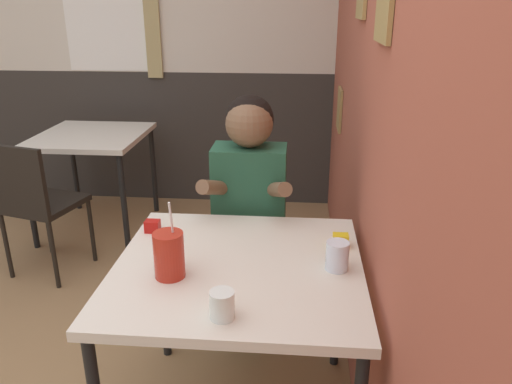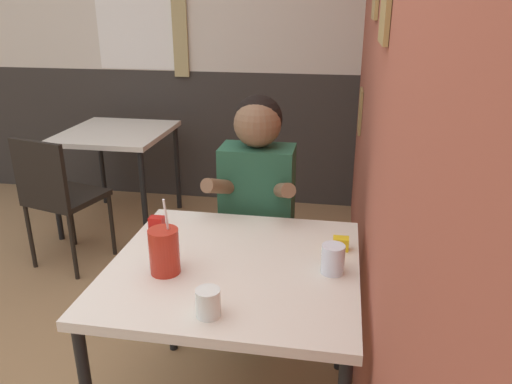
# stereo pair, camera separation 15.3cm
# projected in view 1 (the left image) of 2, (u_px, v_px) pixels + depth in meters

# --- Properties ---
(brick_wall_right) EXTENTS (0.08, 4.74, 2.70)m
(brick_wall_right) POSITION_uv_depth(u_px,v_px,m) (360.00, 61.00, 2.56)
(brick_wall_right) COLOR #9E4C38
(brick_wall_right) RESTS_ON ground_plane
(back_wall) EXTENTS (5.52, 0.09, 2.70)m
(back_wall) POSITION_uv_depth(u_px,v_px,m) (175.00, 39.00, 3.96)
(back_wall) COLOR beige
(back_wall) RESTS_ON ground_plane
(main_table) EXTENTS (0.90, 0.88, 0.74)m
(main_table) POSITION_uv_depth(u_px,v_px,m) (238.00, 281.00, 1.83)
(main_table) COLOR beige
(main_table) RESTS_ON ground_plane
(background_table) EXTENTS (0.75, 0.80, 0.74)m
(background_table) POSITION_uv_depth(u_px,v_px,m) (92.00, 145.00, 3.62)
(background_table) COLOR beige
(background_table) RESTS_ON ground_plane
(chair_near_window) EXTENTS (0.49, 0.49, 0.88)m
(chair_near_window) POSITION_uv_depth(u_px,v_px,m) (35.00, 199.00, 3.02)
(chair_near_window) COLOR black
(chair_near_window) RESTS_ON ground_plane
(person_seated) EXTENTS (0.42, 0.41, 1.25)m
(person_seated) POSITION_uv_depth(u_px,v_px,m) (250.00, 216.00, 2.39)
(person_seated) COLOR #235138
(person_seated) RESTS_ON ground_plane
(cocktail_pitcher) EXTENTS (0.11, 0.11, 0.28)m
(cocktail_pitcher) POSITION_uv_depth(u_px,v_px,m) (169.00, 255.00, 1.70)
(cocktail_pitcher) COLOR #B22819
(cocktail_pitcher) RESTS_ON main_table
(glass_near_pitcher) EXTENTS (0.08, 0.08, 0.11)m
(glass_near_pitcher) POSITION_uv_depth(u_px,v_px,m) (337.00, 256.00, 1.76)
(glass_near_pitcher) COLOR silver
(glass_near_pitcher) RESTS_ON main_table
(glass_center) EXTENTS (0.08, 0.08, 0.09)m
(glass_center) POSITION_uv_depth(u_px,v_px,m) (222.00, 305.00, 1.49)
(glass_center) COLOR silver
(glass_center) RESTS_ON main_table
(condiment_ketchup) EXTENTS (0.06, 0.04, 0.05)m
(condiment_ketchup) POSITION_uv_depth(u_px,v_px,m) (152.00, 226.00, 2.06)
(condiment_ketchup) COLOR #B7140F
(condiment_ketchup) RESTS_ON main_table
(condiment_mustard) EXTENTS (0.06, 0.04, 0.05)m
(condiment_mustard) POSITION_uv_depth(u_px,v_px,m) (341.00, 240.00, 1.94)
(condiment_mustard) COLOR yellow
(condiment_mustard) RESTS_ON main_table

